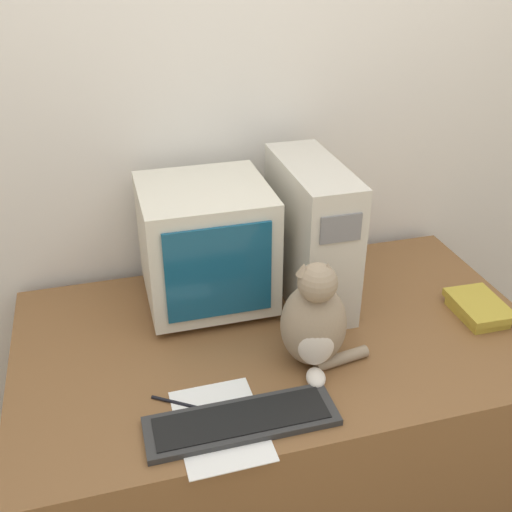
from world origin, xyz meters
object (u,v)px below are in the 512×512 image
(computer_tower, at_px, (310,233))
(keyboard, at_px, (242,421))
(book_stack, at_px, (478,308))
(pen, at_px, (175,402))
(crt_monitor, at_px, (206,244))
(cat, at_px, (315,322))

(computer_tower, height_order, keyboard, computer_tower)
(book_stack, distance_m, pen, 0.98)
(crt_monitor, height_order, keyboard, crt_monitor)
(computer_tower, distance_m, cat, 0.37)
(crt_monitor, height_order, pen, crt_monitor)
(pen, bearing_deg, book_stack, 8.20)
(crt_monitor, bearing_deg, computer_tower, -8.60)
(pen, bearing_deg, cat, 8.82)
(cat, distance_m, book_stack, 0.59)
(computer_tower, height_order, pen, computer_tower)
(book_stack, height_order, pen, book_stack)
(crt_monitor, relative_size, keyboard, 0.83)
(book_stack, bearing_deg, computer_tower, 150.94)
(book_stack, bearing_deg, crt_monitor, 158.66)
(keyboard, xyz_separation_m, cat, (0.25, 0.17, 0.13))
(cat, height_order, book_stack, cat)
(computer_tower, relative_size, book_stack, 2.18)
(book_stack, bearing_deg, cat, -172.23)
(computer_tower, xyz_separation_m, pen, (-0.50, -0.40, -0.22))
(computer_tower, bearing_deg, cat, -107.59)
(cat, relative_size, book_stack, 1.60)
(cat, relative_size, pen, 2.87)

